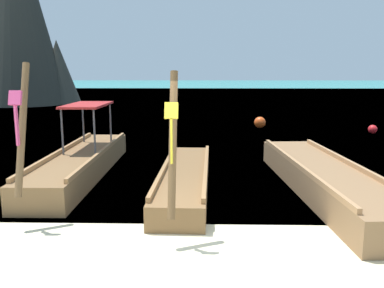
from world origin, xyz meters
TOP-DOWN VIEW (x-y plane):
  - ground at (0.00, 0.00)m, footprint 120.00×120.00m
  - sea_water at (0.00, 61.10)m, footprint 120.00×120.00m
  - longtail_boat_pink_ribbon at (-2.89, 4.44)m, footprint 1.23×6.83m
  - longtail_boat_yellow_ribbon at (-0.16, 3.25)m, footprint 1.16×5.85m
  - longtail_boat_violet_ribbon at (2.93, 3.04)m, footprint 1.70×6.96m
  - karst_rock at (-14.45, 27.40)m, footprint 8.27×7.33m
  - mooring_buoy_near at (7.58, 11.67)m, footprint 0.38×0.38m
  - mooring_buoy_far at (2.96, 13.28)m, footprint 0.54×0.54m

SIDE VIEW (x-z plane):
  - ground at x=0.00m, z-range 0.00..0.00m
  - sea_water at x=0.00m, z-range 0.00..0.00m
  - mooring_buoy_near at x=7.58m, z-range 0.00..0.39m
  - longtail_boat_yellow_ribbon at x=-0.16m, z-range -1.08..1.59m
  - mooring_buoy_far at x=2.96m, z-range 0.00..0.54m
  - longtail_boat_violet_ribbon at x=2.93m, z-range -1.12..1.74m
  - longtail_boat_pink_ribbon at x=-2.89m, z-range -1.06..1.75m
  - karst_rock at x=-14.45m, z-range -0.36..15.47m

